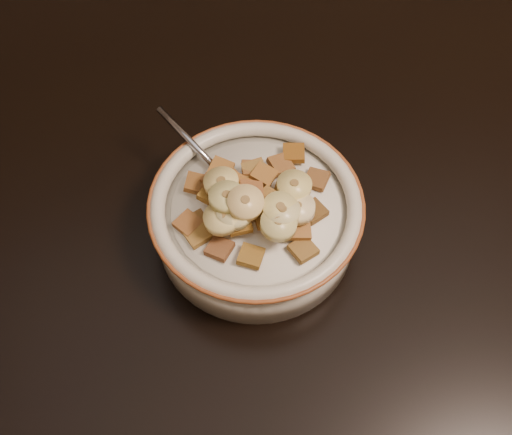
{
  "coord_description": "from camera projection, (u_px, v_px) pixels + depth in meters",
  "views": [
    {
      "loc": [
        -0.23,
        -0.3,
        1.28
      ],
      "look_at": [
        -0.18,
        0.01,
        0.78
      ],
      "focal_mm": 45.0,
      "sensor_mm": 36.0,
      "label": 1
    }
  ],
  "objects": [
    {
      "name": "cereal_square_3",
      "position": [
        257.0,
        210.0,
        0.55
      ],
      "size": [
        0.02,
        0.02,
        0.01
      ],
      "primitive_type": "cube",
      "rotation": [
        -0.05,
        0.14,
        1.67
      ],
      "color": "brown",
      "rests_on": "milk"
    },
    {
      "name": "cereal_square_15",
      "position": [
        197.0,
        184.0,
        0.58
      ],
      "size": [
        0.03,
        0.03,
        0.01
      ],
      "primitive_type": "cube",
      "rotation": [
        0.2,
        0.05,
        1.28
      ],
      "color": "brown",
      "rests_on": "milk"
    },
    {
      "name": "cereal_square_27",
      "position": [
        188.0,
        223.0,
        0.56
      ],
      "size": [
        0.03,
        0.03,
        0.01
      ],
      "primitive_type": "cube",
      "rotation": [
        -0.04,
        -0.01,
        2.27
      ],
      "color": "brown",
      "rests_on": "milk"
    },
    {
      "name": "cereal_square_7",
      "position": [
        254.0,
        171.0,
        0.58
      ],
      "size": [
        0.02,
        0.02,
        0.01
      ],
      "primitive_type": "cube",
      "rotation": [
        -0.18,
        -0.14,
        1.68
      ],
      "color": "olive",
      "rests_on": "milk"
    },
    {
      "name": "cereal_square_24",
      "position": [
        197.0,
        223.0,
        0.56
      ],
      "size": [
        0.03,
        0.03,
        0.01
      ],
      "primitive_type": "cube",
      "rotation": [
        0.07,
        -0.06,
        0.39
      ],
      "color": "brown",
      "rests_on": "milk"
    },
    {
      "name": "cereal_square_2",
      "position": [
        251.0,
        256.0,
        0.54
      ],
      "size": [
        0.03,
        0.03,
        0.01
      ],
      "primitive_type": "cube",
      "rotation": [
        0.06,
        0.08,
        1.13
      ],
      "color": "#8A5D17",
      "rests_on": "milk"
    },
    {
      "name": "banana_slice_7",
      "position": [
        280.0,
        209.0,
        0.54
      ],
      "size": [
        0.04,
        0.04,
        0.02
      ],
      "primitive_type": "cylinder",
      "rotation": [
        0.11,
        0.13,
        0.16
      ],
      "color": "#FFEF79",
      "rests_on": "milk"
    },
    {
      "name": "cereal_square_12",
      "position": [
        268.0,
        200.0,
        0.55
      ],
      "size": [
        0.03,
        0.03,
        0.01
      ],
      "primitive_type": "cube",
      "rotation": [
        -0.03,
        0.12,
        2.24
      ],
      "color": "#9D6425",
      "rests_on": "milk"
    },
    {
      "name": "cereal_square_4",
      "position": [
        313.0,
        211.0,
        0.57
      ],
      "size": [
        0.03,
        0.03,
        0.01
      ],
      "primitive_type": "cube",
      "rotation": [
        -0.05,
        0.0,
        0.48
      ],
      "color": "brown",
      "rests_on": "milk"
    },
    {
      "name": "banana_slice_8",
      "position": [
        245.0,
        203.0,
        0.54
      ],
      "size": [
        0.04,
        0.04,
        0.02
      ],
      "primitive_type": "cylinder",
      "rotation": [
        -0.11,
        -0.12,
        2.63
      ],
      "color": "#EDCC7E",
      "rests_on": "milk"
    },
    {
      "name": "banana_slice_0",
      "position": [
        297.0,
        208.0,
        0.55
      ],
      "size": [
        0.04,
        0.04,
        0.01
      ],
      "primitive_type": "cylinder",
      "rotation": [
        -0.07,
        0.07,
        1.0
      ],
      "color": "beige",
      "rests_on": "milk"
    },
    {
      "name": "cereal_square_30",
      "position": [
        251.0,
        191.0,
        0.55
      ],
      "size": [
        0.02,
        0.02,
        0.01
      ],
      "primitive_type": "cube",
      "rotation": [
        0.22,
        0.16,
        1.47
      ],
      "color": "#965427",
      "rests_on": "milk"
    },
    {
      "name": "cereal_square_0",
      "position": [
        215.0,
        178.0,
        0.58
      ],
      "size": [
        0.03,
        0.03,
        0.01
      ],
      "primitive_type": "cube",
      "rotation": [
        0.15,
        0.16,
        2.49
      ],
      "color": "brown",
      "rests_on": "milk"
    },
    {
      "name": "cereal_square_29",
      "position": [
        303.0,
        250.0,
        0.55
      ],
      "size": [
        0.03,
        0.03,
        0.01
      ],
      "primitive_type": "cube",
      "rotation": [
        0.08,
        0.04,
        2.04
      ],
      "color": "brown",
      "rests_on": "milk"
    },
    {
      "name": "cereal_square_10",
      "position": [
        216.0,
        193.0,
        0.57
      ],
      "size": [
        0.03,
        0.03,
        0.01
      ],
      "primitive_type": "cube",
      "rotation": [
        0.19,
        -0.18,
        1.84
      ],
      "color": "#623313",
      "rests_on": "milk"
    },
    {
      "name": "banana_slice_2",
      "position": [
        279.0,
        224.0,
        0.53
      ],
      "size": [
        0.04,
        0.04,
        0.01
      ],
      "primitive_type": "cylinder",
      "rotation": [
        0.06,
        0.02,
        0.92
      ],
      "color": "#CCBE78",
      "rests_on": "milk"
    },
    {
      "name": "banana_slice_1",
      "position": [
        282.0,
        212.0,
        0.54
      ],
      "size": [
        0.04,
        0.04,
        0.01
      ],
      "primitive_type": "cylinder",
      "rotation": [
        0.12,
        0.05,
        2.55
      ],
      "color": "#CCC585",
      "rests_on": "milk"
    },
    {
      "name": "banana_slice_9",
      "position": [
        221.0,
        183.0,
        0.56
      ],
      "size": [
        0.03,
        0.03,
        0.01
      ],
      "primitive_type": "cylinder",
      "rotation": [
        0.05,
        0.08,
        3.1
      ],
      "color": "#F2D981",
      "rests_on": "milk"
    },
    {
      "name": "cereal_square_18",
      "position": [
        281.0,
        165.0,
        0.59
      ],
      "size": [
        0.03,
        0.03,
        0.01
      ],
      "primitive_type": "cube",
      "rotation": [
        0.2,
        -0.08,
        1.9
      ],
      "color": "brown",
      "rests_on": "milk"
    },
    {
      "name": "cereal_square_8",
      "position": [
        266.0,
        217.0,
        0.55
      ],
      "size": [
        0.02,
        0.02,
        0.01
      ],
      "primitive_type": "cube",
      "rotation": [
        0.07,
        -0.13,
        1.68
      ],
      "color": "brown",
      "rests_on": "milk"
    },
    {
      "name": "cereal_square_19",
      "position": [
        296.0,
        191.0,
        0.57
      ],
      "size": [
        0.03,
        0.03,
        0.01
      ],
      "primitive_type": "cube",
      "rotation": [
        -0.16,
        0.17,
        2.84
      ],
      "color": "brown",
      "rests_on": "milk"
    },
    {
      "name": "banana_slice_3",
      "position": [
        294.0,
        186.0,
        0.56
      ],
      "size": [
        0.04,
        0.04,
        0.01
      ],
      "primitive_type": "cylinder",
      "rotation": [
        0.07,
        -0.01,
        2.48
      ],
      "color": "#EBD874",
      "rests_on": "milk"
    },
    {
      "name": "cereal_square_6",
      "position": [
        219.0,
        248.0,
        0.55
      ],
      "size": [
        0.03,
        0.03,
        0.01
      ],
      "primitive_type": "cube",
      "rotation": [
        0.07,
        0.09,
        2.52
      ],
      "color": "brown",
      "rests_on": "milk"
    },
    {
      "name": "cereal_square_26",
      "position": [
        212.0,
        195.0,
        0.57
      ],
      "size": [
        0.03,
        0.03,
        0.01
      ],
      "primitive_type": "cube",
      "rotation": [
        0.12,
        0.09,
        0.91
      ],
      "color": "olive",
      "rests_on": "milk"
    },
    {
      "name": "cereal_square_1",
      "position": [
        232.0,
        182.0,
        0.57
      ],
      "size": [
        0.03,
        0.03,
        0.01
      ],
      "primitive_type": "cube",
      "rotation": [
        0.19,
        -0.1,
        2.19
      ],
      "color": "brown",
      "rests_on": "milk"
    },
    {
      "name": "chair",
      "position": [
        237.0,
        43.0,
        1.19
      ],
      "size": [
        0.49,
        0.49,
        0.88
      ],
      "primitive_type": "cube",
      "rotation": [
        0.0,
        0.0,
        0.33
      ],
      "color": "black",
      "rests_on": "floor"
    },
    {
      "name": "cereal_square_25",
      "position": [
        238.0,
        185.0,
        0.56
      ],
      "size": [
        0.03,
        0.03,
        0.01
      ],
      "primitive_type": "cube",
      "rotation": [
        0.04,
        -0.11,
        0.86
      ],
      "color": "#976227",
      "rests_on": "milk"
    },
    {
      "name": "cereal_square_23",
      "position": [
        228.0,
        195.0,
        0.56
      ],
      "size": [
        0.02,
        0.02,
        0.01
      ],
      "primitive_type": "cube",
      "rotation": [
        0.17,
        0.07,
        1.42
      ],
      "color": "brown",
      "rests_on": "milk"
    },
    {
      "name": "cereal_square_22",
      "position": [
        264.0,
        175.0,
        0.57
      ],
      "size": [
        0.03,
        0.03,
        0.01
      ],
      "primitive_type": "cube",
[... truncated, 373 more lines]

